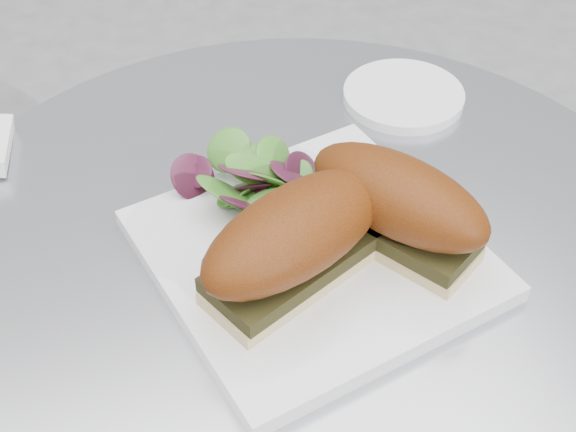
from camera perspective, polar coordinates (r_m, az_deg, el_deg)
name	(u,v)px	position (r m, az deg, el deg)	size (l,w,h in m)	color
table	(300,411)	(0.88, 0.89, -13.72)	(0.70, 0.70, 0.73)	#A8AAAF
plate	(313,254)	(0.67, 1.76, -2.75)	(0.25, 0.25, 0.02)	white
sandwich_left	(296,239)	(0.61, 0.54, -1.66)	(0.19, 0.14, 0.08)	#D6CA86
sandwich_right	(398,204)	(0.65, 7.80, 0.86)	(0.15, 0.18, 0.08)	#D6CA86
salad	(244,179)	(0.69, -3.12, 2.67)	(0.11, 0.11, 0.05)	#589430
saucer	(404,96)	(0.86, 8.22, 8.48)	(0.13, 0.13, 0.01)	white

